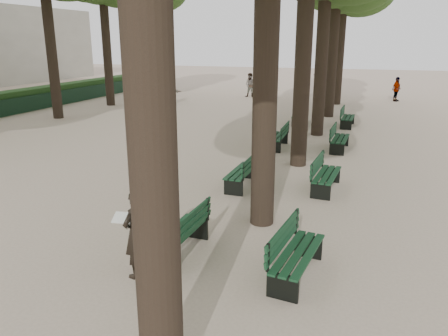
% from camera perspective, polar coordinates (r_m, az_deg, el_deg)
% --- Properties ---
extents(ground, '(120.00, 120.00, 0.00)m').
position_cam_1_polar(ground, '(7.97, -11.35, -13.78)').
color(ground, '#C2AA93').
rests_on(ground, ground).
extents(bench_left_0, '(0.64, 1.82, 0.92)m').
position_cam_1_polar(bench_left_0, '(8.47, -5.89, -9.54)').
color(bench_left_0, black).
rests_on(bench_left_0, ground).
extents(bench_left_1, '(0.60, 1.81, 0.92)m').
position_cam_1_polar(bench_left_1, '(12.23, 2.38, -1.20)').
color(bench_left_1, black).
rests_on(bench_left_1, ground).
extents(bench_left_2, '(0.61, 1.81, 0.92)m').
position_cam_1_polar(bench_left_2, '(16.76, 7.02, 3.54)').
color(bench_left_2, black).
rests_on(bench_left_2, ground).
extents(bench_left_3, '(0.58, 1.80, 0.92)m').
position_cam_1_polar(bench_left_3, '(21.80, 9.84, 6.39)').
color(bench_left_3, black).
rests_on(bench_left_3, ground).
extents(bench_right_0, '(0.78, 1.85, 0.92)m').
position_cam_1_polar(bench_right_0, '(7.81, 9.49, -12.08)').
color(bench_right_0, black).
rests_on(bench_right_0, ground).
extents(bench_right_1, '(0.70, 1.84, 0.92)m').
position_cam_1_polar(bench_right_1, '(12.23, 13.19, -1.63)').
color(bench_right_1, black).
rests_on(bench_right_1, ground).
extents(bench_right_2, '(0.64, 1.82, 0.92)m').
position_cam_1_polar(bench_right_2, '(16.83, 14.86, 3.16)').
color(bench_right_2, black).
rests_on(bench_right_2, ground).
extents(bench_right_3, '(0.62, 1.82, 0.92)m').
position_cam_1_polar(bench_right_3, '(21.59, 15.82, 5.92)').
color(bench_right_3, black).
rests_on(bench_right_3, ground).
extents(man_with_map, '(0.67, 0.70, 1.58)m').
position_cam_1_polar(man_with_map, '(7.67, -11.35, -8.39)').
color(man_with_map, black).
rests_on(man_with_map, ground).
extents(pedestrian_c, '(0.77, 0.97, 1.61)m').
position_cam_1_polar(pedestrian_c, '(31.76, 21.60, 9.55)').
color(pedestrian_c, '#262628').
rests_on(pedestrian_c, ground).
extents(pedestrian_e, '(1.43, 0.34, 1.53)m').
position_cam_1_polar(pedestrian_e, '(28.26, -7.09, 9.76)').
color(pedestrian_e, '#262628').
rests_on(pedestrian_e, ground).
extents(pedestrian_a, '(0.85, 0.40, 1.70)m').
position_cam_1_polar(pedestrian_a, '(31.84, 3.49, 10.74)').
color(pedestrian_a, '#262628').
rests_on(pedestrian_a, ground).
extents(pedestrian_b, '(0.61, 1.16, 1.71)m').
position_cam_1_polar(pedestrian_b, '(33.85, 12.07, 10.76)').
color(pedestrian_b, '#262628').
rests_on(pedestrian_b, ground).
extents(pedestrian_d, '(0.82, 0.94, 1.83)m').
position_cam_1_polar(pedestrian_d, '(32.31, 5.54, 10.90)').
color(pedestrian_d, '#262628').
rests_on(pedestrian_d, ground).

